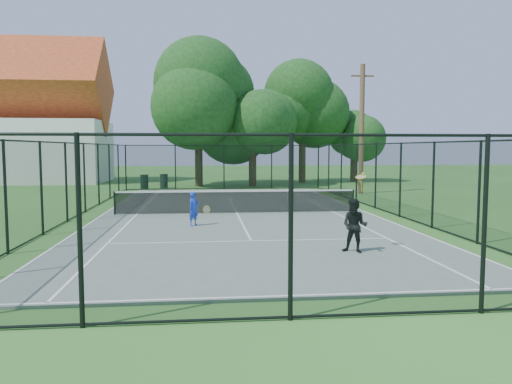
{
  "coord_description": "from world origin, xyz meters",
  "views": [
    {
      "loc": [
        -1.37,
        -20.72,
        2.76
      ],
      "look_at": [
        0.5,
        -3.0,
        1.2
      ],
      "focal_mm": 35.0,
      "sensor_mm": 36.0,
      "label": 1
    }
  ],
  "objects": [
    {
      "name": "tree_near_left",
      "position": [
        -1.72,
        16.06,
        5.69
      ],
      "size": [
        7.1,
        7.1,
        9.26
      ],
      "color": "#332114",
      "rests_on": "ground"
    },
    {
      "name": "tree_far_right",
      "position": [
        11.15,
        20.0,
        3.49
      ],
      "size": [
        4.27,
        4.27,
        5.65
      ],
      "color": "#332114",
      "rests_on": "ground"
    },
    {
      "name": "tennis_net",
      "position": [
        0.0,
        0.0,
        0.58
      ],
      "size": [
        10.08,
        0.08,
        0.95
      ],
      "color": "black",
      "rests_on": "tennis_court"
    },
    {
      "name": "tree_near_mid",
      "position": [
        2.2,
        15.65,
        4.97
      ],
      "size": [
        6.18,
        6.18,
        8.08
      ],
      "color": "#332114",
      "rests_on": "ground"
    },
    {
      "name": "utility_pole",
      "position": [
        8.23,
        9.0,
        3.98
      ],
      "size": [
        1.4,
        0.3,
        7.83
      ],
      "color": "#4C3823",
      "rests_on": "ground"
    },
    {
      "name": "player_blue",
      "position": [
        -1.72,
        -3.28,
        0.66
      ],
      "size": [
        0.84,
        0.52,
        1.2
      ],
      "color": "blue",
      "rests_on": "tennis_court"
    },
    {
      "name": "tennis_court",
      "position": [
        0.0,
        0.0,
        0.03
      ],
      "size": [
        11.0,
        24.0,
        0.06
      ],
      "primitive_type": "cube",
      "color": "slate",
      "rests_on": "ground"
    },
    {
      "name": "trash_bin_left",
      "position": [
        -5.38,
        13.62,
        0.5
      ],
      "size": [
        0.58,
        0.58,
        0.99
      ],
      "color": "black",
      "rests_on": "ground"
    },
    {
      "name": "tree_near_right",
      "position": [
        6.58,
        19.08,
        5.4
      ],
      "size": [
        6.16,
        6.16,
        8.49
      ],
      "color": "#332114",
      "rests_on": "ground"
    },
    {
      "name": "trash_bin_right",
      "position": [
        -4.13,
        14.32,
        0.5
      ],
      "size": [
        0.58,
        0.58,
        0.99
      ],
      "color": "black",
      "rests_on": "ground"
    },
    {
      "name": "building",
      "position": [
        -17.0,
        22.0,
        4.93
      ],
      "size": [
        15.3,
        8.15,
        11.87
      ],
      "color": "silver",
      "rests_on": "ground"
    },
    {
      "name": "player_black",
      "position": [
        2.52,
        -8.27,
        0.77
      ],
      "size": [
        0.86,
        0.9,
        2.06
      ],
      "color": "black",
      "rests_on": "tennis_court"
    },
    {
      "name": "fence",
      "position": [
        0.0,
        0.0,
        1.5
      ],
      "size": [
        13.1,
        26.1,
        3.0
      ],
      "color": "black",
      "rests_on": "ground"
    },
    {
      "name": "ground",
      "position": [
        0.0,
        0.0,
        0.0
      ],
      "size": [
        120.0,
        120.0,
        0.0
      ],
      "primitive_type": "plane",
      "color": "#306121"
    }
  ]
}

